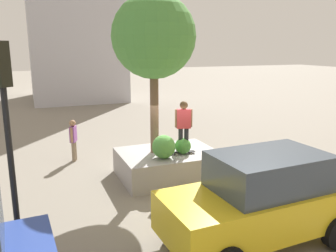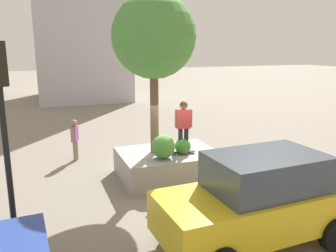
{
  "view_description": "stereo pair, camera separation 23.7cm",
  "coord_description": "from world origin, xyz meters",
  "px_view_note": "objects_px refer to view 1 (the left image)",
  "views": [
    {
      "loc": [
        4.51,
        10.7,
        4.36
      ],
      "look_at": [
        0.31,
        0.21,
        1.78
      ],
      "focal_mm": 37.09,
      "sensor_mm": 36.0,
      "label": 1
    },
    {
      "loc": [
        4.29,
        10.78,
        4.36
      ],
      "look_at": [
        0.31,
        0.21,
        1.78
      ],
      "focal_mm": 37.09,
      "sensor_mm": 36.0,
      "label": 2
    }
  ],
  "objects_px": {
    "taxi_cab": "(262,198)",
    "traffic_light_corner": "(6,117)",
    "passerby_with_bag": "(73,137)",
    "plaza_tree": "(154,37)",
    "planter_ledge": "(168,164)",
    "skateboarder": "(184,123)",
    "skateboard": "(183,152)"
  },
  "relations": [
    {
      "from": "taxi_cab",
      "to": "traffic_light_corner",
      "type": "distance_m",
      "value": 5.63
    },
    {
      "from": "traffic_light_corner",
      "to": "passerby_with_bag",
      "type": "xyz_separation_m",
      "value": [
        -1.89,
        -6.21,
        -2.11
      ]
    },
    {
      "from": "plaza_tree",
      "to": "planter_ledge",
      "type": "bearing_deg",
      "value": 161.34
    },
    {
      "from": "plaza_tree",
      "to": "skateboarder",
      "type": "distance_m",
      "value": 2.89
    },
    {
      "from": "plaza_tree",
      "to": "skateboarder",
      "type": "bearing_deg",
      "value": 146.34
    },
    {
      "from": "passerby_with_bag",
      "to": "taxi_cab",
      "type": "bearing_deg",
      "value": 113.14
    },
    {
      "from": "skateboard",
      "to": "traffic_light_corner",
      "type": "relative_size",
      "value": 0.18
    },
    {
      "from": "plaza_tree",
      "to": "taxi_cab",
      "type": "relative_size",
      "value": 1.13
    },
    {
      "from": "skateboard",
      "to": "traffic_light_corner",
      "type": "xyz_separation_m",
      "value": [
        5.06,
        2.86,
        2.11
      ]
    },
    {
      "from": "planter_ledge",
      "to": "skateboard",
      "type": "xyz_separation_m",
      "value": [
        -0.39,
        0.4,
        0.5
      ]
    },
    {
      "from": "taxi_cab",
      "to": "traffic_light_corner",
      "type": "xyz_separation_m",
      "value": [
        5.1,
        -1.31,
        2.0
      ]
    },
    {
      "from": "skateboard",
      "to": "taxi_cab",
      "type": "bearing_deg",
      "value": 90.62
    },
    {
      "from": "plaza_tree",
      "to": "passerby_with_bag",
      "type": "bearing_deg",
      "value": -50.0
    },
    {
      "from": "taxi_cab",
      "to": "passerby_with_bag",
      "type": "height_order",
      "value": "taxi_cab"
    },
    {
      "from": "skateboarder",
      "to": "passerby_with_bag",
      "type": "relative_size",
      "value": 1.05
    },
    {
      "from": "planter_ledge",
      "to": "passerby_with_bag",
      "type": "relative_size",
      "value": 2.0
    },
    {
      "from": "planter_ledge",
      "to": "passerby_with_bag",
      "type": "height_order",
      "value": "passerby_with_bag"
    },
    {
      "from": "taxi_cab",
      "to": "skateboard",
      "type": "bearing_deg",
      "value": -89.38
    },
    {
      "from": "planter_ledge",
      "to": "taxi_cab",
      "type": "relative_size",
      "value": 0.72
    },
    {
      "from": "taxi_cab",
      "to": "passerby_with_bag",
      "type": "distance_m",
      "value": 8.17
    },
    {
      "from": "taxi_cab",
      "to": "planter_ledge",
      "type": "bearing_deg",
      "value": -84.56
    },
    {
      "from": "skateboard",
      "to": "planter_ledge",
      "type": "bearing_deg",
      "value": -45.71
    },
    {
      "from": "skateboard",
      "to": "taxi_cab",
      "type": "relative_size",
      "value": 0.18
    },
    {
      "from": "traffic_light_corner",
      "to": "skateboarder",
      "type": "bearing_deg",
      "value": -150.48
    },
    {
      "from": "plaza_tree",
      "to": "passerby_with_bag",
      "type": "height_order",
      "value": "plaza_tree"
    },
    {
      "from": "skateboarder",
      "to": "planter_ledge",
      "type": "bearing_deg",
      "value": -45.71
    },
    {
      "from": "planter_ledge",
      "to": "skateboarder",
      "type": "xyz_separation_m",
      "value": [
        -0.39,
        0.4,
        1.5
      ]
    },
    {
      "from": "taxi_cab",
      "to": "traffic_light_corner",
      "type": "relative_size",
      "value": 1.02
    },
    {
      "from": "skateboarder",
      "to": "taxi_cab",
      "type": "xyz_separation_m",
      "value": [
        -0.04,
        4.17,
        -0.88
      ]
    },
    {
      "from": "skateboard",
      "to": "traffic_light_corner",
      "type": "height_order",
      "value": "traffic_light_corner"
    },
    {
      "from": "planter_ledge",
      "to": "skateboard",
      "type": "height_order",
      "value": "skateboard"
    },
    {
      "from": "skateboarder",
      "to": "taxi_cab",
      "type": "bearing_deg",
      "value": 90.62
    }
  ]
}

